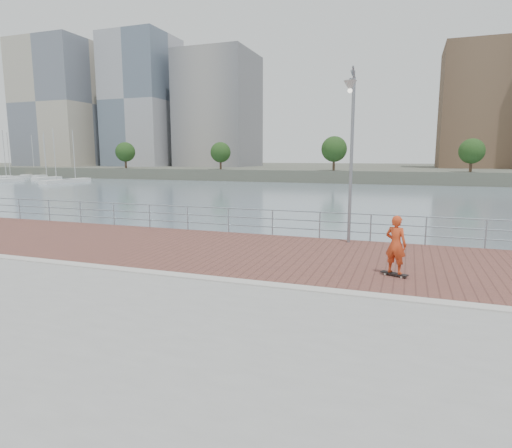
% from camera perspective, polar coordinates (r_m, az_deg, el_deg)
% --- Properties ---
extents(water, '(400.00, 400.00, 0.00)m').
position_cam_1_polar(water, '(12.48, -3.21, -16.56)').
color(water, slate).
rests_on(water, ground).
extents(seawall, '(40.00, 24.00, 2.00)m').
position_cam_1_polar(seawall, '(8.20, -18.21, -23.78)').
color(seawall, gray).
rests_on(seawall, ground).
extents(brick_lane, '(40.00, 6.80, 0.02)m').
position_cam_1_polar(brick_lane, '(15.02, 2.05, -3.96)').
color(brick_lane, brown).
rests_on(brick_lane, seawall).
extents(curb, '(40.00, 0.40, 0.06)m').
position_cam_1_polar(curb, '(11.74, -3.30, -7.59)').
color(curb, '#B7B5AD').
rests_on(curb, seawall).
extents(far_shore, '(320.00, 95.00, 2.50)m').
position_cam_1_polar(far_shore, '(133.00, 17.81, 6.83)').
color(far_shore, '#4C5142').
rests_on(far_shore, ground).
extents(guardrail, '(39.06, 0.06, 1.13)m').
position_cam_1_polar(guardrail, '(18.11, 5.31, 0.44)').
color(guardrail, '#8C9EA8').
rests_on(guardrail, brick_lane).
extents(street_lamp, '(0.46, 1.34, 6.33)m').
position_cam_1_polar(street_lamp, '(16.57, 12.54, 12.68)').
color(street_lamp, gray).
rests_on(street_lamp, brick_lane).
extents(skateboard, '(0.78, 0.47, 0.09)m').
position_cam_1_polar(skateboard, '(12.82, 17.95, -6.32)').
color(skateboard, black).
rests_on(skateboard, brick_lane).
extents(skateboarder, '(0.71, 0.60, 1.66)m').
position_cam_1_polar(skateboarder, '(12.63, 18.14, -2.62)').
color(skateboarder, red).
rests_on(skateboarder, skateboard).
extents(shoreline_trees, '(169.64, 5.17, 6.89)m').
position_cam_1_polar(shoreline_trees, '(88.97, 30.85, 8.46)').
color(shoreline_trees, '#473323').
rests_on(shoreline_trees, far_shore).
extents(marina, '(30.68, 30.09, 10.83)m').
position_cam_1_polar(marina, '(111.50, -28.99, 5.40)').
color(marina, silver).
rests_on(marina, water).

